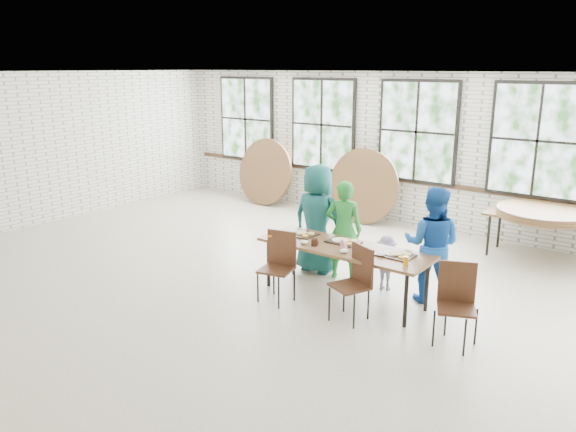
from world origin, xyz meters
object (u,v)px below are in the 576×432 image
chair_near_left (279,260)px  storage_table (544,220)px  dining_table (344,250)px  chair_near_right (356,277)px

chair_near_left → storage_table: size_ratio=0.52×
chair_near_left → storage_table: (2.40, 3.86, 0.13)m
dining_table → chair_near_right: size_ratio=2.54×
chair_near_left → chair_near_right: size_ratio=1.00×
chair_near_left → dining_table: bearing=25.8°
storage_table → dining_table: bearing=-116.8°
storage_table → chair_near_right: bearing=-107.6°
chair_near_right → storage_table: size_ratio=0.52×
chair_near_left → storage_table: 4.55m
dining_table → chair_near_left: chair_near_left is taller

